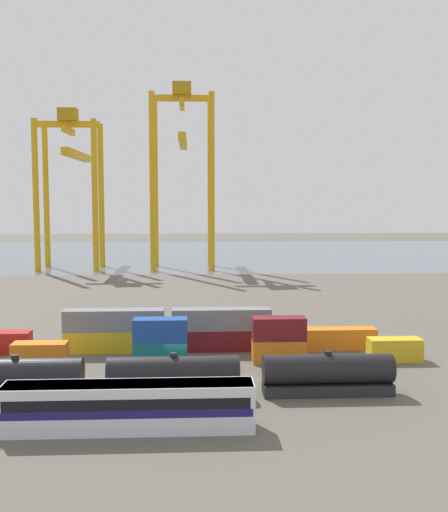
{
  "coord_description": "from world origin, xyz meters",
  "views": [
    {
      "loc": [
        1.91,
        -68.26,
        18.83
      ],
      "look_at": [
        6.83,
        28.48,
        9.57
      ],
      "focal_mm": 43.56,
      "sensor_mm": 36.0,
      "label": 1
    }
  ],
  "objects_px": {
    "shipping_container_1": "(40,354)",
    "gantry_crane_west": "(71,172)",
    "freight_tank_row": "(95,377)",
    "shipping_container_2": "(160,352)",
    "shipping_container_11": "(222,340)",
    "gantry_crane_central": "(182,158)"
  },
  "relations": [
    {
      "from": "shipping_container_1",
      "to": "shipping_container_11",
      "type": "xyz_separation_m",
      "value": [
        20.64,
        5.81,
        0.0
      ]
    },
    {
      "from": "freight_tank_row",
      "to": "shipping_container_11",
      "type": "distance_m",
      "value": 21.7
    },
    {
      "from": "gantry_crane_west",
      "to": "gantry_crane_central",
      "type": "relative_size",
      "value": 0.86
    },
    {
      "from": "shipping_container_2",
      "to": "gantry_crane_west",
      "type": "height_order",
      "value": "gantry_crane_west"
    },
    {
      "from": "shipping_container_2",
      "to": "gantry_crane_central",
      "type": "distance_m",
      "value": 100.9
    },
    {
      "from": "shipping_container_1",
      "to": "shipping_container_11",
      "type": "distance_m",
      "value": 21.44
    },
    {
      "from": "gantry_crane_west",
      "to": "gantry_crane_central",
      "type": "height_order",
      "value": "gantry_crane_central"
    },
    {
      "from": "shipping_container_11",
      "to": "gantry_crane_west",
      "type": "height_order",
      "value": "gantry_crane_west"
    },
    {
      "from": "gantry_crane_west",
      "to": "gantry_crane_central",
      "type": "xyz_separation_m",
      "value": [
        29.25,
        -0.24,
        3.56
      ]
    },
    {
      "from": "freight_tank_row",
      "to": "gantry_crane_central",
      "type": "bearing_deg",
      "value": 86.51
    },
    {
      "from": "shipping_container_1",
      "to": "gantry_crane_central",
      "type": "distance_m",
      "value": 101.94
    },
    {
      "from": "gantry_crane_central",
      "to": "shipping_container_1",
      "type": "bearing_deg",
      "value": -98.55
    },
    {
      "from": "shipping_container_1",
      "to": "gantry_crane_west",
      "type": "height_order",
      "value": "gantry_crane_west"
    },
    {
      "from": "shipping_container_11",
      "to": "gantry_crane_west",
      "type": "distance_m",
      "value": 100.95
    },
    {
      "from": "shipping_container_11",
      "to": "gantry_crane_west",
      "type": "xyz_separation_m",
      "value": [
        -35.3,
        91.45,
        24.11
      ]
    },
    {
      "from": "freight_tank_row",
      "to": "shipping_container_2",
      "type": "xyz_separation_m",
      "value": [
        5.51,
        11.77,
        -0.68
      ]
    },
    {
      "from": "shipping_container_11",
      "to": "shipping_container_2",
      "type": "bearing_deg",
      "value": -141.06
    },
    {
      "from": "shipping_container_1",
      "to": "shipping_container_2",
      "type": "height_order",
      "value": "same"
    },
    {
      "from": "gantry_crane_west",
      "to": "freight_tank_row",
      "type": "bearing_deg",
      "value": -78.29
    },
    {
      "from": "shipping_container_11",
      "to": "freight_tank_row",
      "type": "bearing_deg",
      "value": -125.84
    },
    {
      "from": "shipping_container_1",
      "to": "gantry_crane_central",
      "type": "relative_size",
      "value": 0.13
    },
    {
      "from": "gantry_crane_west",
      "to": "shipping_container_2",
      "type": "bearing_deg",
      "value": -73.88
    }
  ]
}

